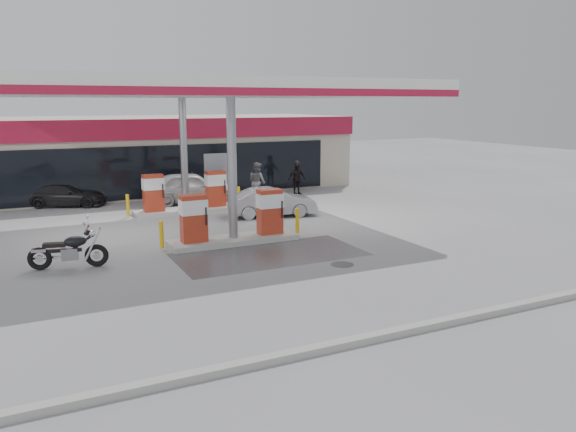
% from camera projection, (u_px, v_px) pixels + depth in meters
% --- Properties ---
extents(ground, '(90.00, 90.00, 0.00)m').
position_uv_depth(ground, '(256.00, 256.00, 17.82)').
color(ground, gray).
rests_on(ground, ground).
extents(wet_patch, '(6.00, 3.00, 0.00)m').
position_uv_depth(wet_patch, '(270.00, 254.00, 18.03)').
color(wet_patch, '#4C4C4F').
rests_on(wet_patch, ground).
extents(drain_cover, '(0.70, 0.70, 0.01)m').
position_uv_depth(drain_cover, '(342.00, 264.00, 16.91)').
color(drain_cover, '#38383A').
rests_on(drain_cover, ground).
extents(kerb, '(28.00, 0.25, 0.15)m').
position_uv_depth(kerb, '(386.00, 335.00, 11.63)').
color(kerb, gray).
rests_on(kerb, ground).
extents(store_building, '(22.00, 8.22, 4.00)m').
position_uv_depth(store_building, '(146.00, 153.00, 31.47)').
color(store_building, beige).
rests_on(store_building, ground).
extents(canopy, '(16.00, 10.02, 5.51)m').
position_uv_depth(canopy, '(203.00, 90.00, 21.17)').
color(canopy, silver).
rests_on(canopy, ground).
extents(pump_island_near, '(5.14, 1.30, 1.78)m').
position_uv_depth(pump_island_near, '(233.00, 223.00, 19.44)').
color(pump_island_near, '#9E9E99').
rests_on(pump_island_near, ground).
extents(pump_island_far, '(5.14, 1.30, 1.78)m').
position_uv_depth(pump_island_far, '(185.00, 197.00, 24.73)').
color(pump_island_far, '#9E9E99').
rests_on(pump_island_far, ground).
extents(parked_motorcycle, '(2.25, 0.98, 1.17)m').
position_uv_depth(parked_motorcycle, '(69.00, 251.00, 16.45)').
color(parked_motorcycle, black).
rests_on(parked_motorcycle, ground).
extents(sedan_white, '(4.73, 2.47, 1.54)m').
position_uv_depth(sedan_white, '(191.00, 187.00, 27.03)').
color(sedan_white, silver).
rests_on(sedan_white, ground).
extents(attendant, '(0.93, 1.08, 1.92)m').
position_uv_depth(attendant, '(257.00, 182.00, 27.64)').
color(attendant, '#5C5C61').
rests_on(attendant, ground).
extents(hatchback_silver, '(3.91, 2.04, 1.23)m').
position_uv_depth(hatchback_silver, '(272.00, 202.00, 23.97)').
color(hatchback_silver, gray).
rests_on(hatchback_silver, ground).
extents(parked_car_left, '(3.92, 2.71, 1.05)m').
position_uv_depth(parked_car_left, '(66.00, 195.00, 26.30)').
color(parked_car_left, black).
rests_on(parked_car_left, ground).
extents(parked_car_right, '(3.67, 1.78, 1.00)m').
position_uv_depth(parked_car_right, '(234.00, 179.00, 31.98)').
color(parked_car_right, navy).
rests_on(parked_car_right, ground).
extents(biker_walking, '(1.03, 0.50, 1.70)m').
position_uv_depth(biker_walking, '(297.00, 179.00, 29.47)').
color(biker_walking, black).
rests_on(biker_walking, ground).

